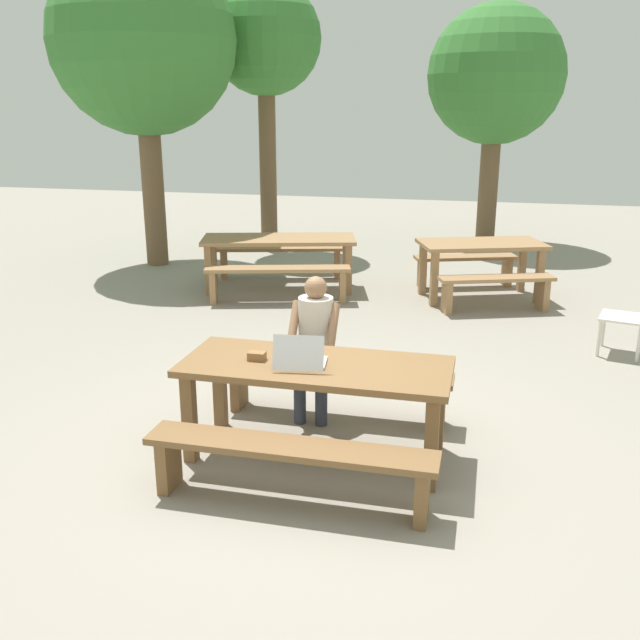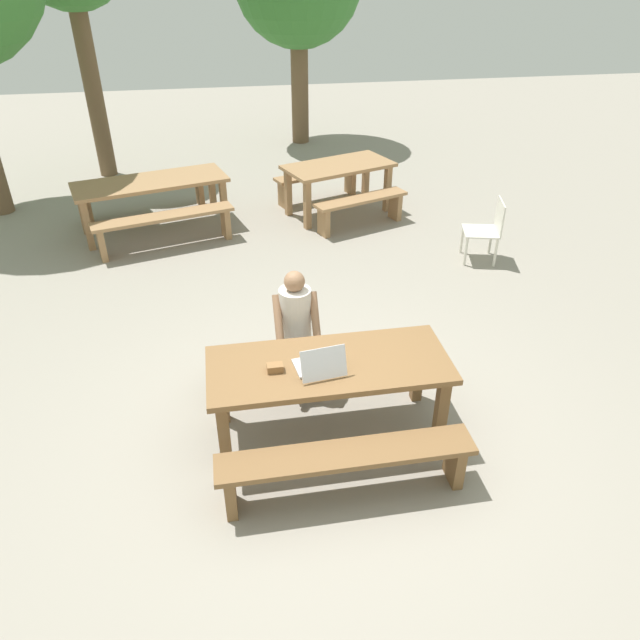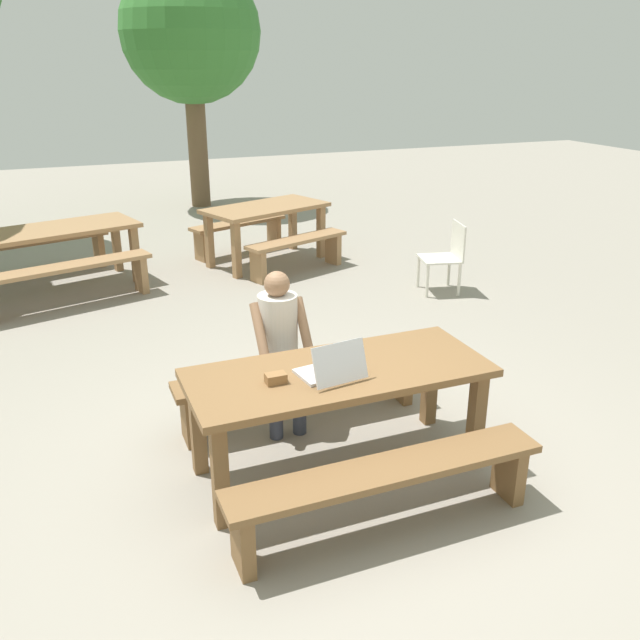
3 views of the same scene
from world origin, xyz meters
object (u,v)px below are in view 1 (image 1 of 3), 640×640
(person_seated, at_px, (315,339))
(tree_right, at_px, (265,43))
(laptop, at_px, (300,359))
(tree_left, at_px, (496,77))
(picnic_table_front, at_px, (316,377))
(small_pouch, at_px, (257,356))
(tree_rear, at_px, (143,42))
(plastic_chair, at_px, (632,315))
(picnic_table_mid, at_px, (279,245))
(picnic_table_rear, at_px, (481,252))

(person_seated, bearing_deg, tree_right, 110.58)
(laptop, bearing_deg, tree_left, -104.91)
(laptop, bearing_deg, tree_right, -78.39)
(picnic_table_front, bearing_deg, tree_left, 83.21)
(small_pouch, bearing_deg, laptop, -9.78)
(laptop, relative_size, small_pouch, 3.17)
(tree_rear, bearing_deg, laptop, -55.64)
(picnic_table_front, distance_m, tree_right, 8.36)
(laptop, distance_m, tree_right, 8.36)
(picnic_table_front, xyz_separation_m, person_seated, (-0.17, 0.66, 0.07))
(small_pouch, height_order, plastic_chair, plastic_chair)
(picnic_table_front, bearing_deg, tree_right, 110.09)
(tree_left, distance_m, tree_right, 4.09)
(tree_right, bearing_deg, picnic_table_front, -69.91)
(plastic_chair, bearing_deg, tree_rear, -99.17)
(picnic_table_mid, bearing_deg, picnic_table_rear, -11.36)
(tree_right, xyz_separation_m, tree_rear, (-1.42, -1.58, -0.08))
(laptop, relative_size, tree_left, 0.09)
(tree_right, height_order, tree_rear, tree_rear)
(picnic_table_rear, distance_m, tree_left, 4.68)
(picnic_table_mid, relative_size, tree_right, 0.50)
(picnic_table_mid, bearing_deg, tree_rear, 139.71)
(plastic_chair, bearing_deg, picnic_table_front, -28.14)
(picnic_table_rear, distance_m, tree_rear, 5.94)
(plastic_chair, bearing_deg, picnic_table_mid, -98.11)
(person_seated, height_order, tree_left, tree_left)
(small_pouch, distance_m, tree_right, 8.22)
(tree_rear, bearing_deg, picnic_table_rear, -10.35)
(small_pouch, height_order, tree_left, tree_left)
(laptop, xyz_separation_m, picnic_table_mid, (-1.60, 4.76, -0.15))
(person_seated, distance_m, tree_rear, 7.03)
(small_pouch, bearing_deg, tree_left, 80.51)
(tree_left, relative_size, tree_rear, 0.87)
(picnic_table_front, distance_m, plastic_chair, 3.93)
(small_pouch, relative_size, plastic_chair, 0.15)
(small_pouch, bearing_deg, plastic_chair, 43.83)
(small_pouch, bearing_deg, picnic_table_mid, 104.98)
(person_seated, xyz_separation_m, tree_right, (-2.52, 6.72, 2.80))
(tree_rear, bearing_deg, picnic_table_mid, -25.02)
(picnic_table_front, height_order, small_pouch, small_pouch)
(small_pouch, xyz_separation_m, tree_rear, (-3.69, 5.83, 2.65))
(person_seated, xyz_separation_m, picnic_table_rear, (1.23, 4.20, -0.05))
(plastic_chair, bearing_deg, tree_left, -151.32)
(person_seated, bearing_deg, laptop, -83.64)
(person_seated, bearing_deg, picnic_table_rear, 73.68)
(laptop, xyz_separation_m, tree_left, (1.15, 9.00, 2.19))
(picnic_table_front, distance_m, picnic_table_mid, 4.96)
(picnic_table_front, height_order, tree_right, tree_right)
(laptop, xyz_separation_m, tree_right, (-2.61, 7.47, 2.70))
(small_pouch, height_order, picnic_table_rear, small_pouch)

